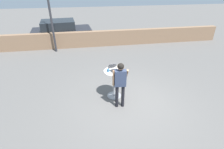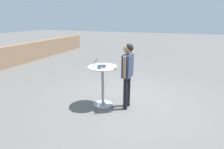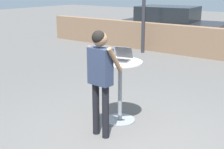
% 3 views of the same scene
% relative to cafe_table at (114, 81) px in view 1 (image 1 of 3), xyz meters
% --- Properties ---
extents(ground_plane, '(50.00, 50.00, 0.00)m').
position_rel_cafe_table_xyz_m(ground_plane, '(0.46, -0.60, -0.68)').
color(ground_plane, '#5B5956').
extents(pavement_kerb, '(15.77, 0.35, 1.00)m').
position_rel_cafe_table_xyz_m(pavement_kerb, '(0.46, 5.77, -0.18)').
color(pavement_kerb, '#84664C').
rests_on(pavement_kerb, ground_plane).
extents(cafe_table, '(0.75, 0.75, 1.08)m').
position_rel_cafe_table_xyz_m(cafe_table, '(0.00, 0.00, 0.00)').
color(cafe_table, gray).
rests_on(cafe_table, ground_plane).
extents(laptop, '(0.37, 0.40, 0.22)m').
position_rel_cafe_table_xyz_m(laptop, '(-0.02, 0.07, 0.45)').
color(laptop, '#515156').
rests_on(laptop, cafe_table).
extents(coffee_mug, '(0.13, 0.09, 0.11)m').
position_rel_cafe_table_xyz_m(coffee_mug, '(-0.22, -0.03, 0.46)').
color(coffee_mug, '#336084').
rests_on(coffee_mug, cafe_table).
extents(standing_person, '(0.53, 0.35, 1.68)m').
position_rel_cafe_table_xyz_m(standing_person, '(0.08, -0.64, 0.39)').
color(standing_person, black).
rests_on(standing_person, ground_plane).
extents(parked_car_near_street, '(4.03, 2.22, 1.54)m').
position_rel_cafe_table_xyz_m(parked_car_near_street, '(-2.43, 6.80, 0.12)').
color(parked_car_near_street, black).
rests_on(parked_car_near_street, ground_plane).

